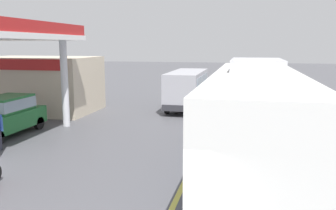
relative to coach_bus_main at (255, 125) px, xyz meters
The scene contains 6 objects.
ground 13.97m from the coach_bus_main, 98.49° to the left, with size 120.00×120.00×0.00m, color #4C4C51.
lane_divider_stripe 9.11m from the coach_bus_main, 103.22° to the left, with size 0.16×50.00×0.01m, color #D8CC4C.
coach_bus_main is the anchor object (origin of this frame).
gas_station_roadside 14.77m from the coach_bus_main, 151.91° to the left, with size 9.10×11.95×5.10m.
car_at_pump 11.46m from the coach_bus_main, 164.51° to the left, with size 1.70×4.20×1.82m.
minibus_opposing_lane 12.51m from the coach_bus_main, 109.05° to the left, with size 2.04×6.13×2.44m.
Camera 1 is at (1.74, -4.54, 4.14)m, focal length 37.84 mm.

